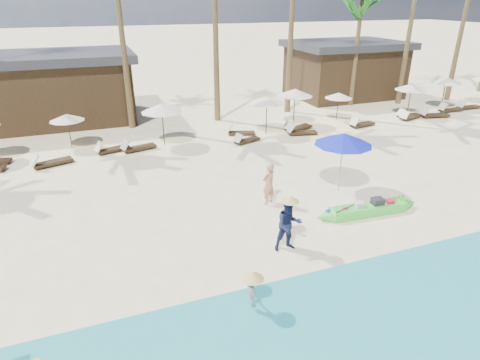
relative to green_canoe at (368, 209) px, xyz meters
name	(u,v)px	position (x,y,z in m)	size (l,w,h in m)	color
ground	(278,230)	(-3.62, 0.10, -0.20)	(240.00, 240.00, 0.00)	#FBEBB9
wet_sand_strip	(366,332)	(-3.62, -4.90, -0.20)	(240.00, 4.50, 0.01)	tan
green_canoe	(368,209)	(0.00, 0.00, 0.00)	(4.75, 0.79, 0.60)	green
tourist	(268,184)	(-3.14, 2.07, 0.64)	(0.62, 0.40, 1.69)	tan
vendor_green	(289,225)	(-3.83, -1.05, 0.69)	(0.87, 0.68, 1.79)	#161C3E
vendor_yellow	(253,291)	(-5.92, -3.23, 0.42)	(0.57, 0.33, 0.88)	gray
blue_umbrella	(344,139)	(0.10, 2.13, 2.06)	(2.33, 2.33, 2.50)	#99999E
resort_parasol_4	(67,117)	(-10.49, 11.71, 1.46)	(1.79, 1.79, 1.85)	#332315
lounger_4_left	(50,162)	(-11.43, 9.21, 0.01)	(1.96, 1.13, 0.64)	#332315
lounger_4_right	(111,149)	(-8.55, 10.16, 0.00)	(1.85, 1.03, 0.60)	#332315
resort_parasol_5	(162,108)	(-5.70, 10.38, 1.87)	(2.23, 2.23, 2.30)	#332315
lounger_5_left	(137,147)	(-7.23, 9.93, 0.00)	(1.89, 0.98, 0.62)	#332315
resort_parasol_6	(267,100)	(0.33, 10.23, 1.85)	(2.21, 2.21, 2.28)	#332315
lounger_6_left	(246,140)	(-1.38, 9.14, -0.02)	(1.70, 1.00, 0.55)	#332315
lounger_6_right	(239,132)	(-1.21, 10.61, -0.02)	(1.72, 1.01, 0.56)	#332315
resort_parasol_7	(295,92)	(2.71, 11.35, 1.87)	(2.23, 2.23, 2.30)	#332315
lounger_7_left	(297,127)	(2.34, 10.21, 0.02)	(2.01, 1.06, 0.65)	#332315
lounger_7_right	(301,132)	(2.18, 9.36, -0.01)	(1.81, 0.87, 0.59)	#332315
resort_parasol_8	(339,95)	(5.86, 11.30, 1.45)	(1.78, 1.78, 1.84)	#332315
lounger_8_left	(361,124)	(6.51, 9.52, 0.00)	(1.82, 0.82, 0.60)	#332315
resort_parasol_9	(412,87)	(10.99, 10.55, 1.79)	(2.15, 2.15, 2.21)	#332315
lounger_9_left	(408,115)	(10.71, 10.18, -0.01)	(1.74, 0.60, 0.58)	#332315
lounger_9_right	(409,117)	(10.51, 9.80, -0.01)	(1.75, 0.93, 0.57)	#332315
resort_parasol_10	(446,80)	(14.89, 11.47, 1.83)	(2.19, 2.19, 2.25)	#332315
lounger_10_left	(433,114)	(12.40, 9.65, 0.02)	(2.04, 0.99, 0.67)	#332315
lounger_10_right	(449,109)	(14.57, 10.42, 0.01)	(1.85, 0.62, 0.63)	#332315
lounger_11_left	(468,106)	(16.45, 10.56, 0.01)	(1.88, 0.62, 0.64)	#332315
palm_6	(362,3)	(9.21, 14.62, 6.85)	(2.08, 2.08, 8.51)	brown
pavilion_west	(48,88)	(-11.62, 17.60, 1.99)	(10.80, 6.60, 4.30)	#332315
pavilion_east	(344,68)	(10.38, 17.60, 1.99)	(8.80, 6.60, 4.30)	#332315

